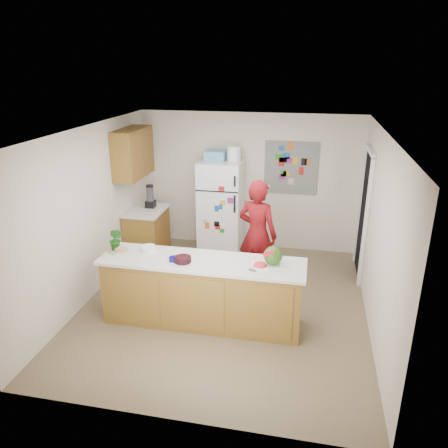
% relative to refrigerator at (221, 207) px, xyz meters
% --- Properties ---
extents(floor, '(4.00, 4.50, 0.02)m').
position_rel_refrigerator_xyz_m(floor, '(0.45, -1.88, -0.86)').
color(floor, brown).
rests_on(floor, ground).
extents(wall_back, '(4.00, 0.02, 2.50)m').
position_rel_refrigerator_xyz_m(wall_back, '(0.45, 0.38, 0.40)').
color(wall_back, beige).
rests_on(wall_back, ground).
extents(wall_left, '(0.02, 4.50, 2.50)m').
position_rel_refrigerator_xyz_m(wall_left, '(-1.56, -1.88, 0.40)').
color(wall_left, beige).
rests_on(wall_left, ground).
extents(wall_right, '(0.02, 4.50, 2.50)m').
position_rel_refrigerator_xyz_m(wall_right, '(2.46, -1.88, 0.40)').
color(wall_right, beige).
rests_on(wall_right, ground).
extents(ceiling, '(4.00, 4.50, 0.02)m').
position_rel_refrigerator_xyz_m(ceiling, '(0.45, -1.88, 1.66)').
color(ceiling, white).
rests_on(ceiling, wall_back).
extents(doorway, '(0.03, 0.85, 2.04)m').
position_rel_refrigerator_xyz_m(doorway, '(2.44, -0.43, 0.17)').
color(doorway, black).
rests_on(doorway, ground).
extents(peninsula_base, '(2.60, 0.62, 0.88)m').
position_rel_refrigerator_xyz_m(peninsula_base, '(0.25, -2.38, -0.41)').
color(peninsula_base, brown).
rests_on(peninsula_base, floor).
extents(peninsula_top, '(2.68, 0.70, 0.04)m').
position_rel_refrigerator_xyz_m(peninsula_top, '(0.25, -2.38, 0.05)').
color(peninsula_top, silver).
rests_on(peninsula_top, peninsula_base).
extents(side_counter_base, '(0.60, 0.80, 0.86)m').
position_rel_refrigerator_xyz_m(side_counter_base, '(-1.24, -0.53, -0.42)').
color(side_counter_base, brown).
rests_on(side_counter_base, floor).
extents(side_counter_top, '(0.64, 0.84, 0.04)m').
position_rel_refrigerator_xyz_m(side_counter_top, '(-1.24, -0.53, 0.03)').
color(side_counter_top, silver).
rests_on(side_counter_top, side_counter_base).
extents(upper_cabinets, '(0.35, 1.00, 0.80)m').
position_rel_refrigerator_xyz_m(upper_cabinets, '(-1.37, -0.58, 1.05)').
color(upper_cabinets, brown).
rests_on(upper_cabinets, wall_left).
extents(refrigerator, '(0.75, 0.70, 1.70)m').
position_rel_refrigerator_xyz_m(refrigerator, '(0.00, 0.00, 0.00)').
color(refrigerator, silver).
rests_on(refrigerator, floor).
extents(fridge_top_bin, '(0.35, 0.28, 0.18)m').
position_rel_refrigerator_xyz_m(fridge_top_bin, '(-0.10, 0.00, 0.94)').
color(fridge_top_bin, '#5999B2').
rests_on(fridge_top_bin, refrigerator).
extents(photo_collage, '(0.95, 0.01, 0.95)m').
position_rel_refrigerator_xyz_m(photo_collage, '(1.20, 0.36, 0.70)').
color(photo_collage, slate).
rests_on(photo_collage, wall_back).
extents(person, '(0.73, 0.59, 1.72)m').
position_rel_refrigerator_xyz_m(person, '(0.82, -1.21, 0.01)').
color(person, maroon).
rests_on(person, floor).
extents(blender_appliance, '(0.12, 0.12, 0.38)m').
position_rel_refrigerator_xyz_m(blender_appliance, '(-1.19, -0.39, 0.24)').
color(blender_appliance, black).
rests_on(blender_appliance, side_counter_top).
extents(cutting_board, '(0.43, 0.37, 0.01)m').
position_rel_refrigerator_xyz_m(cutting_board, '(1.10, -2.35, 0.08)').
color(cutting_board, silver).
rests_on(cutting_board, peninsula_top).
extents(watermelon, '(0.24, 0.24, 0.24)m').
position_rel_refrigerator_xyz_m(watermelon, '(1.16, -2.33, 0.20)').
color(watermelon, '#255314').
rests_on(watermelon, cutting_board).
extents(watermelon_slice, '(0.16, 0.16, 0.02)m').
position_rel_refrigerator_xyz_m(watermelon_slice, '(1.01, -2.40, 0.09)').
color(watermelon_slice, red).
rests_on(watermelon_slice, cutting_board).
extents(cherry_bowl, '(0.23, 0.23, 0.07)m').
position_rel_refrigerator_xyz_m(cherry_bowl, '(0.03, -2.48, 0.11)').
color(cherry_bowl, black).
rests_on(cherry_bowl, peninsula_top).
extents(white_bowl, '(0.24, 0.24, 0.06)m').
position_rel_refrigerator_xyz_m(white_bowl, '(-0.54, -2.22, 0.10)').
color(white_bowl, white).
rests_on(white_bowl, peninsula_top).
extents(cobalt_bowl, '(0.16, 0.16, 0.05)m').
position_rel_refrigerator_xyz_m(cobalt_bowl, '(-0.10, -2.46, 0.10)').
color(cobalt_bowl, '#08076B').
rests_on(cobalt_bowl, peninsula_top).
extents(plate, '(0.30, 0.30, 0.02)m').
position_rel_refrigerator_xyz_m(plate, '(-0.94, -2.32, 0.08)').
color(plate, beige).
rests_on(plate, peninsula_top).
extents(paper_towel, '(0.18, 0.17, 0.02)m').
position_rel_refrigerator_xyz_m(paper_towel, '(0.07, -2.41, 0.08)').
color(paper_towel, white).
rests_on(paper_towel, peninsula_top).
extents(keys, '(0.11, 0.08, 0.01)m').
position_rel_refrigerator_xyz_m(keys, '(0.93, -2.55, 0.08)').
color(keys, gray).
rests_on(keys, peninsula_top).
extents(potted_plant, '(0.22, 0.19, 0.33)m').
position_rel_refrigerator_xyz_m(potted_plant, '(-0.95, -2.33, 0.24)').
color(potted_plant, '#14450F').
rests_on(potted_plant, peninsula_top).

